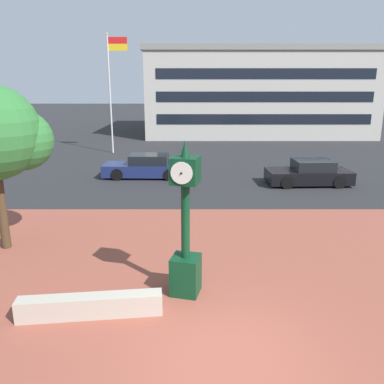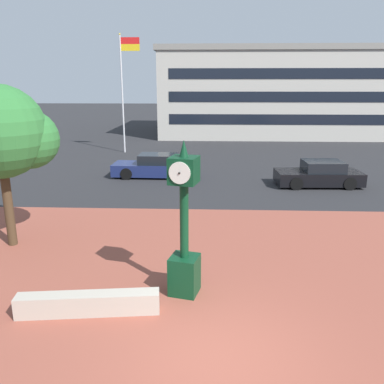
# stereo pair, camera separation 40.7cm
# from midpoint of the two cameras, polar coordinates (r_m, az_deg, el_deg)

# --- Properties ---
(ground_plane) EXTENTS (200.00, 200.00, 0.00)m
(ground_plane) POSITION_cam_midpoint_polar(r_m,az_deg,el_deg) (8.22, 2.81, -22.61)
(ground_plane) COLOR #262628
(plaza_brick_paving) EXTENTS (44.00, 13.21, 0.01)m
(plaza_brick_paving) POSITION_cam_midpoint_polar(r_m,az_deg,el_deg) (10.40, 2.07, -13.73)
(plaza_brick_paving) COLOR brown
(plaza_brick_paving) RESTS_ON ground
(planter_wall) EXTENTS (3.22, 0.77, 0.50)m
(planter_wall) POSITION_cam_midpoint_polar(r_m,az_deg,el_deg) (9.53, -15.77, -15.56)
(planter_wall) COLOR #ADA393
(planter_wall) RESTS_ON ground
(street_clock) EXTENTS (0.81, 0.81, 3.83)m
(street_clock) POSITION_cam_midpoint_polar(r_m,az_deg,el_deg) (9.56, -2.31, -6.13)
(street_clock) COLOR #0C381E
(street_clock) RESTS_ON ground
(car_street_near) EXTENTS (4.61, 1.90, 1.28)m
(car_street_near) POSITION_cam_midpoint_polar(r_m,az_deg,el_deg) (22.23, -7.29, 3.57)
(car_street_near) COLOR navy
(car_street_near) RESTS_ON ground
(car_street_mid) EXTENTS (4.30, 2.06, 1.28)m
(car_street_mid) POSITION_cam_midpoint_polar(r_m,az_deg,el_deg) (21.28, 15.85, 2.58)
(car_street_mid) COLOR black
(car_street_mid) RESTS_ON ground
(flagpole_primary) EXTENTS (1.47, 0.14, 8.51)m
(flagpole_primary) POSITION_cam_midpoint_polar(r_m,az_deg,el_deg) (30.30, -12.06, 14.82)
(flagpole_primary) COLOR silver
(flagpole_primary) RESTS_ON ground
(civic_building) EXTENTS (21.88, 14.73, 8.37)m
(civic_building) POSITION_cam_midpoint_polar(r_m,az_deg,el_deg) (43.74, 8.34, 14.05)
(civic_building) COLOR #B2ADA3
(civic_building) RESTS_ON ground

